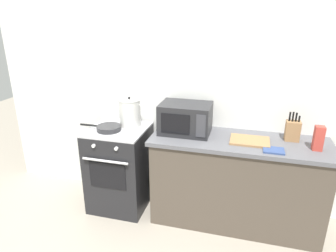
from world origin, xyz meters
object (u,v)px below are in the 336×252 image
object	(u,v)px
stock_pot	(130,112)
knife_block	(293,130)
cutting_board	(250,141)
pasta_box	(318,138)
microwave	(185,118)
oven_mitt	(274,150)
stove	(120,167)
frying_pan	(108,128)

from	to	relation	value
stock_pot	knife_block	world-z (taller)	stock_pot
cutting_board	pasta_box	distance (m)	0.58
microwave	knife_block	xyz separation A→B (m)	(1.02, 0.06, -0.05)
oven_mitt	stove	bearing A→B (deg)	174.15
stove	stock_pot	world-z (taller)	stock_pot
frying_pan	oven_mitt	xyz separation A→B (m)	(1.62, -0.09, -0.02)
frying_pan	oven_mitt	world-z (taller)	frying_pan
oven_mitt	knife_block	bearing A→B (deg)	59.84
frying_pan	knife_block	distance (m)	1.81
stove	microwave	size ratio (longest dim) A/B	1.84
stove	microwave	bearing A→B (deg)	6.38
frying_pan	microwave	size ratio (longest dim) A/B	0.90
stove	pasta_box	bearing A→B (deg)	-0.86
frying_pan	stock_pot	bearing A→B (deg)	50.07
stove	frying_pan	xyz separation A→B (m)	(-0.07, -0.07, 0.48)
frying_pan	knife_block	world-z (taller)	knife_block
cutting_board	pasta_box	xyz separation A→B (m)	(0.57, -0.03, 0.10)
stock_pot	oven_mitt	bearing A→B (deg)	-10.94
microwave	oven_mitt	world-z (taller)	microwave
stock_pot	microwave	xyz separation A→B (m)	(0.61, -0.04, 0.00)
stock_pot	cutting_board	distance (m)	1.26
stove	pasta_box	size ratio (longest dim) A/B	4.18
microwave	pasta_box	bearing A→B (deg)	-5.11
stock_pot	frying_pan	xyz separation A→B (m)	(-0.16, -0.20, -0.12)
frying_pan	oven_mitt	bearing A→B (deg)	-3.01
knife_block	oven_mitt	world-z (taller)	knife_block
microwave	knife_block	distance (m)	1.02
stock_pot	knife_block	bearing A→B (deg)	0.66
frying_pan	microwave	bearing A→B (deg)	11.14
stove	cutting_board	distance (m)	1.42
pasta_box	oven_mitt	xyz separation A→B (m)	(-0.37, -0.13, -0.10)
stock_pot	oven_mitt	world-z (taller)	stock_pot
frying_pan	cutting_board	bearing A→B (deg)	3.03
stock_pot	microwave	world-z (taller)	stock_pot
stock_pot	microwave	size ratio (longest dim) A/B	0.64
stock_pot	pasta_box	distance (m)	1.83
frying_pan	knife_block	bearing A→B (deg)	6.83
stock_pot	frying_pan	bearing A→B (deg)	-129.93
stock_pot	cutting_board	xyz separation A→B (m)	(1.25, -0.12, -0.14)
knife_block	oven_mitt	distance (m)	0.36
microwave	oven_mitt	size ratio (longest dim) A/B	2.78
cutting_board	stove	bearing A→B (deg)	-179.95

